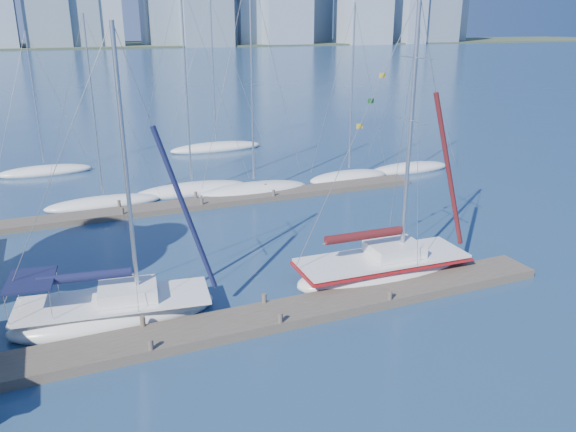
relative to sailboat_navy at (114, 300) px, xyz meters
name	(u,v)px	position (x,y,z in m)	size (l,w,h in m)	color
ground	(272,321)	(5.87, -2.46, -0.95)	(700.00, 700.00, 0.00)	navy
near_dock	(272,316)	(5.87, -2.46, -0.75)	(26.00, 2.00, 0.40)	#4A4136
far_dock	(214,202)	(7.87, 13.54, -0.77)	(30.00, 1.80, 0.36)	#4A4136
far_shore	(58,46)	(5.87, 317.54, -0.95)	(800.00, 100.00, 1.50)	#38472D
sailboat_navy	(114,300)	(0.00, 0.00, 0.00)	(8.45, 3.73, 12.17)	silver
sailboat_maroon	(383,258)	(12.24, -0.56, 0.05)	(8.90, 3.20, 13.28)	silver
bg_boat_1	(104,203)	(1.06, 16.02, -0.71)	(7.66, 4.69, 12.37)	silver
bg_boat_2	(192,189)	(7.17, 16.74, -0.67)	(8.50, 4.12, 14.68)	silver
bg_boat_3	(254,190)	(11.19, 14.85, -0.64)	(8.33, 3.90, 15.58)	silver
bg_boat_4	(349,177)	(19.16, 15.49, -0.67)	(6.58, 2.34, 13.22)	silver
bg_boat_5	(409,168)	(25.12, 16.07, -0.71)	(7.48, 4.92, 11.49)	silver
bg_boat_6	(45,171)	(-2.48, 26.64, -0.71)	(7.41, 4.75, 11.30)	silver
bg_boat_7	(216,147)	(12.70, 30.01, -0.68)	(9.09, 3.53, 13.96)	silver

